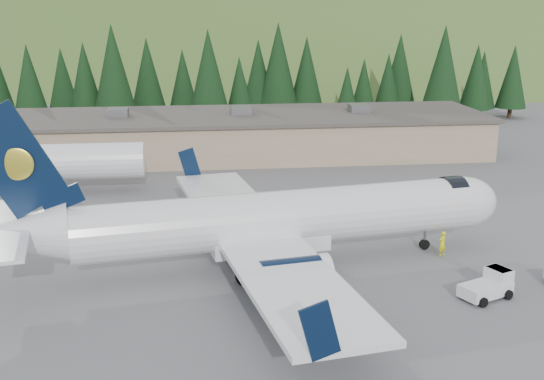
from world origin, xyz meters
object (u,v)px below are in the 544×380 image
at_px(airliner, 267,222).
at_px(ramp_worker, 442,243).
at_px(second_airliner, 0,162).
at_px(baggage_tug_a, 489,285).
at_px(terminal_building, 201,135).

height_order(airliner, ramp_worker, airliner).
relative_size(second_airliner, baggage_tug_a, 7.22).
distance_m(airliner, baggage_tug_a, 15.52).
distance_m(airliner, second_airliner, 32.55).
bearing_deg(baggage_tug_a, airliner, 128.74).
xyz_separation_m(baggage_tug_a, ramp_worker, (-0.29, 7.64, 0.15)).
bearing_deg(baggage_tug_a, second_airliner, 118.22).
height_order(baggage_tug_a, terminal_building, terminal_building).
relative_size(airliner, baggage_tug_a, 10.03).
xyz_separation_m(airliner, terminal_building, (-3.91, 38.18, -0.76)).
bearing_deg(airliner, second_airliner, 127.70).
xyz_separation_m(airliner, ramp_worker, (13.28, 0.57, -2.42)).
bearing_deg(second_airliner, terminal_building, 38.78).
height_order(baggage_tug_a, ramp_worker, ramp_worker).
xyz_separation_m(second_airliner, ramp_worker, (37.10, -21.61, -2.36)).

